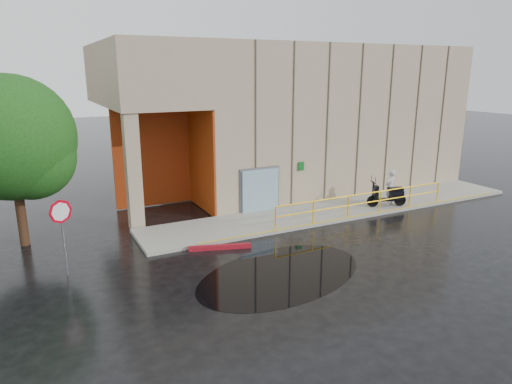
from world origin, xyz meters
TOP-DOWN VIEW (x-y plane):
  - ground at (0.00, 0.00)m, footprint 120.00×120.00m
  - sidewalk at (4.00, 4.50)m, footprint 20.00×3.00m
  - building at (5.10, 10.98)m, footprint 20.00×10.17m
  - guardrail at (4.25, 3.15)m, footprint 9.56×0.06m
  - person at (6.42, 3.83)m, footprint 0.76×0.63m
  - scooter at (6.12, 3.67)m, footprint 2.04×1.24m
  - stop_sign at (-8.76, 2.65)m, footprint 0.73×0.38m
  - red_curb at (-3.31, 2.50)m, footprint 2.34×0.89m
  - puddle at (-2.31, -0.48)m, footprint 7.29×5.55m
  - tree_near at (-9.85, 6.36)m, footprint 4.70×4.70m

SIDE VIEW (x-z plane):
  - ground at x=0.00m, z-range 0.00..0.00m
  - puddle at x=-2.31m, z-range 0.00..0.01m
  - sidewalk at x=4.00m, z-range 0.00..0.15m
  - red_curb at x=-3.31m, z-range 0.00..0.18m
  - guardrail at x=4.25m, z-range 0.16..1.19m
  - scooter at x=6.12m, z-range 0.26..1.80m
  - person at x=6.42m, z-range 0.15..1.94m
  - stop_sign at x=-8.76m, z-range 0.60..3.25m
  - tree_near at x=-9.85m, z-range 0.76..7.36m
  - building at x=5.10m, z-range 0.21..8.21m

